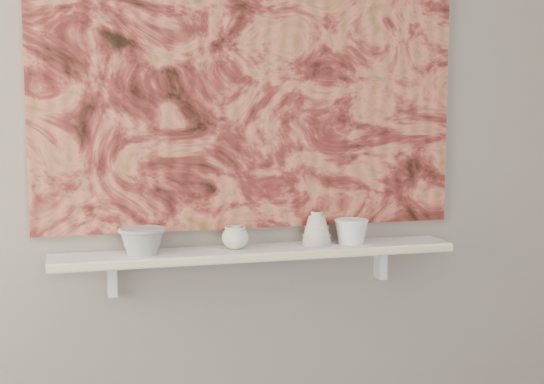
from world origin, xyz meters
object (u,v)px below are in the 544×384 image
object	(u,v)px
bowl_white	(351,231)
bell_vessel	(317,228)
shelf	(257,252)
bowl_grey	(142,240)
painting	(251,71)
cup_cream	(235,237)

from	to	relation	value
bowl_white	bell_vessel	bearing A→B (deg)	180.00
bell_vessel	bowl_white	bearing A→B (deg)	0.00
shelf	bowl_white	xyz separation A→B (m)	(0.35, 0.00, 0.06)
bowl_grey	bowl_white	world-z (taller)	bowl_grey
painting	bowl_white	bearing A→B (deg)	-13.08
bowl_grey	bowl_white	distance (m)	0.74
shelf	bowl_grey	distance (m)	0.40
shelf	painting	world-z (taller)	painting
cup_cream	bell_vessel	size ratio (longest dim) A/B	0.75
cup_cream	bell_vessel	distance (m)	0.29
painting	cup_cream	size ratio (longest dim) A/B	16.62
bowl_grey	bell_vessel	size ratio (longest dim) A/B	1.32
shelf	cup_cream	distance (m)	0.10
cup_cream	shelf	bearing A→B (deg)	0.00
shelf	bowl_white	world-z (taller)	bowl_white
bell_vessel	shelf	bearing A→B (deg)	180.00
bowl_grey	cup_cream	xyz separation A→B (m)	(0.32, 0.00, -0.00)
shelf	bell_vessel	bearing A→B (deg)	0.00
shelf	bell_vessel	distance (m)	0.23
painting	cup_cream	xyz separation A→B (m)	(-0.08, -0.08, -0.57)
shelf	bowl_grey	xyz separation A→B (m)	(-0.39, 0.00, 0.06)
bowl_white	cup_cream	bearing A→B (deg)	180.00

